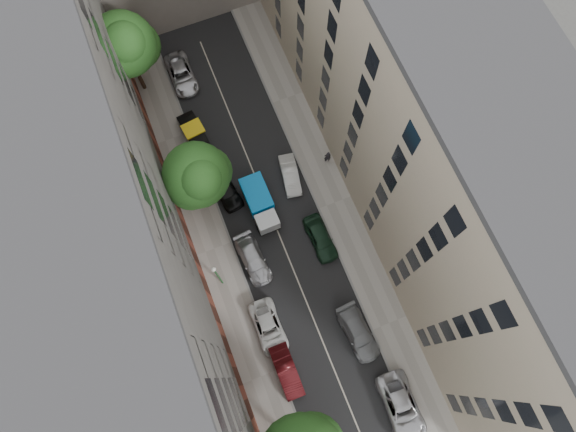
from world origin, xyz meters
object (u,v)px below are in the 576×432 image
tarp_truck (260,203)px  car_right_2 (321,238)px  tree_far (126,47)px  pedestrian (328,157)px  car_right_3 (290,175)px  car_left_2 (269,328)px  car_right_0 (402,407)px  car_left_6 (182,74)px  lamp_post (217,274)px  car_left_3 (253,259)px  car_right_1 (358,333)px  car_left_5 (195,135)px  car_left_1 (287,371)px  car_left_4 (225,189)px  tree_mid (198,177)px

tarp_truck → car_right_2: (3.63, -4.56, -0.49)m
tree_far → pedestrian: tree_far is taller
tarp_truck → car_right_3: tarp_truck is taller
car_left_2 → car_right_0: 11.68m
car_left_6 → lamp_post: 20.03m
car_left_3 → car_right_0: 16.12m
car_left_3 → tree_far: 20.15m
car_right_1 → pedestrian: bearing=71.7°
lamp_post → car_left_5: bearing=80.5°
car_left_1 → pedestrian: size_ratio=2.59×
lamp_post → car_right_3: bearing=37.4°
car_left_4 → lamp_post: lamp_post is taller
car_right_0 → car_right_3: 20.62m
car_left_3 → car_right_2: (5.83, -0.40, 0.07)m
car_right_1 → tree_far: size_ratio=0.51×
car_right_0 → car_left_5: bearing=107.1°
car_left_5 → tree_far: size_ratio=0.48×
pedestrian → tarp_truck: bearing=31.1°
car_left_2 → car_right_0: (7.20, -9.20, 0.10)m
car_right_2 → lamp_post: size_ratio=0.77×
car_left_4 → tree_mid: (-1.64, -0.35, 5.06)m
car_left_1 → car_left_4: car_left_4 is taller
car_left_6 → tarp_truck: bearing=-81.9°
tarp_truck → car_left_2: 10.23m
car_left_4 → tree_far: 13.99m
lamp_post → car_right_0: bearing=-56.2°
car_left_4 → lamp_post: size_ratio=0.77×
car_left_6 → car_left_3: bearing=-90.5°
tarp_truck → car_left_1: tarp_truck is taller
car_left_2 → car_right_3: 13.07m
car_left_6 → pedestrian: pedestrian is taller
car_left_2 → pedestrian: size_ratio=2.81×
tarp_truck → tree_mid: 6.38m
car_left_4 → lamp_post: (-2.94, -7.44, 2.94)m
tarp_truck → car_left_1: size_ratio=1.14×
car_left_5 → car_right_0: size_ratio=0.84×
car_right_2 → tree_mid: 11.30m
car_left_1 → pedestrian: pedestrian is taller
car_left_4 → car_right_1: 16.29m
car_left_4 → car_right_3: bearing=-17.1°
car_left_5 → car_right_1: bearing=-80.3°
car_left_1 → car_left_3: 9.23m
car_left_3 → car_right_3: car_left_3 is taller
car_right_3 → pedestrian: size_ratio=2.34×
car_left_1 → tree_far: 28.90m
tarp_truck → car_left_3: bearing=-118.9°
car_right_3 → car_left_5: bearing=143.3°
car_left_1 → pedestrian: 18.18m
car_left_2 → car_right_3: (6.40, 11.40, -0.01)m
car_left_5 → lamp_post: bearing=-106.7°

